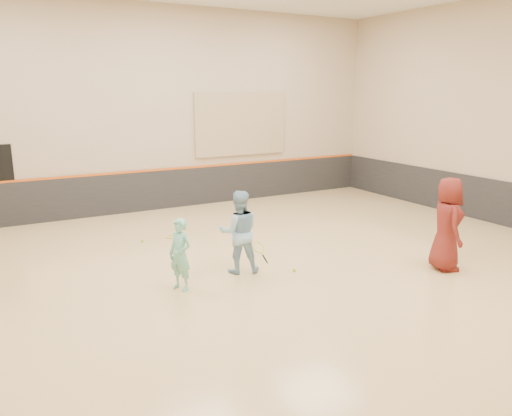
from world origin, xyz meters
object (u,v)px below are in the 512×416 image
girl (180,255)px  instructor (239,232)px  spare_racket (171,236)px  young_man (447,224)px

girl → instructor: instructor is taller
instructor → spare_racket: (-0.39, 2.98, -0.80)m
spare_racket → young_man: bearing=-49.6°
instructor → girl: bearing=31.5°
girl → instructor: (1.35, 0.30, 0.16)m
spare_racket → girl: bearing=-106.3°
girl → young_man: size_ratio=0.71×
instructor → young_man: 4.18m
instructor → spare_racket: instructor is taller
instructor → young_man: (3.74, -1.87, 0.11)m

